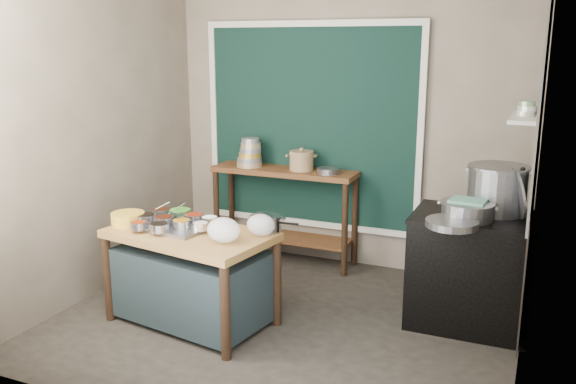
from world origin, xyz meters
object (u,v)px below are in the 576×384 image
at_px(yellow_basin, 128,219).
at_px(ceramic_crock, 301,162).
at_px(condiment_tray, 173,226).
at_px(saucepan, 267,223).
at_px(stove_block, 471,272).
at_px(back_counter, 284,215).
at_px(stock_pot, 497,189).
at_px(utensil_cup, 252,162).
at_px(prep_table, 192,277).
at_px(steamer, 467,211).

height_order(yellow_basin, ceramic_crock, ceramic_crock).
distance_m(condiment_tray, saucepan, 0.74).
bearing_deg(stove_block, back_counter, 158.98).
distance_m(ceramic_crock, stock_pot, 1.94).
relative_size(condiment_tray, saucepan, 2.50).
relative_size(condiment_tray, utensil_cup, 4.32).
relative_size(back_counter, condiment_tray, 2.49).
relative_size(stove_block, utensil_cup, 6.67).
bearing_deg(prep_table, back_counter, 95.79).
relative_size(back_counter, utensil_cup, 10.75).
bearing_deg(stove_block, prep_table, -156.97).
bearing_deg(ceramic_crock, stock_pot, -17.67).
relative_size(prep_table, ceramic_crock, 4.99).
bearing_deg(back_counter, yellow_basin, -111.56).
bearing_deg(condiment_tray, saucepan, 16.08).
bearing_deg(back_counter, condiment_tray, -99.94).
distance_m(saucepan, utensil_cup, 1.58).
xyz_separation_m(saucepan, stock_pot, (1.59, 0.75, 0.25)).
bearing_deg(utensil_cup, back_counter, -1.53).
distance_m(yellow_basin, stock_pot, 2.88).
height_order(prep_table, utensil_cup, utensil_cup).
height_order(yellow_basin, utensil_cup, utensil_cup).
xyz_separation_m(ceramic_crock, steamer, (1.67, -0.87, -0.09)).
bearing_deg(yellow_basin, ceramic_crock, 63.14).
distance_m(condiment_tray, ceramic_crock, 1.63).
bearing_deg(ceramic_crock, yellow_basin, -116.86).
xyz_separation_m(stove_block, saucepan, (-1.46, -0.61, 0.39)).
bearing_deg(condiment_tray, back_counter, 80.06).
bearing_deg(condiment_tray, stove_block, 20.56).
distance_m(back_counter, yellow_basin, 1.77).
bearing_deg(utensil_cup, ceramic_crock, -0.93).
height_order(back_counter, yellow_basin, back_counter).
bearing_deg(utensil_cup, stock_pot, -14.05).
height_order(condiment_tray, steamer, steamer).
bearing_deg(saucepan, ceramic_crock, 95.34).
height_order(ceramic_crock, steamer, ceramic_crock).
bearing_deg(yellow_basin, back_counter, 68.44).
relative_size(stove_block, ceramic_crock, 3.59).
bearing_deg(condiment_tray, yellow_basin, -168.01).
height_order(saucepan, stock_pot, stock_pot).
relative_size(stove_block, stock_pot, 1.91).
height_order(prep_table, ceramic_crock, ceramic_crock).
xyz_separation_m(saucepan, ceramic_crock, (-0.26, 1.34, 0.22)).
bearing_deg(steamer, yellow_basin, -163.08).
height_order(utensil_cup, stock_pot, stock_pot).
xyz_separation_m(back_counter, saucepan, (0.44, -1.34, 0.34)).
bearing_deg(prep_table, utensil_cup, 108.63).
distance_m(prep_table, yellow_basin, 0.69).
xyz_separation_m(condiment_tray, yellow_basin, (-0.37, -0.08, 0.04)).
distance_m(prep_table, stove_block, 2.17).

